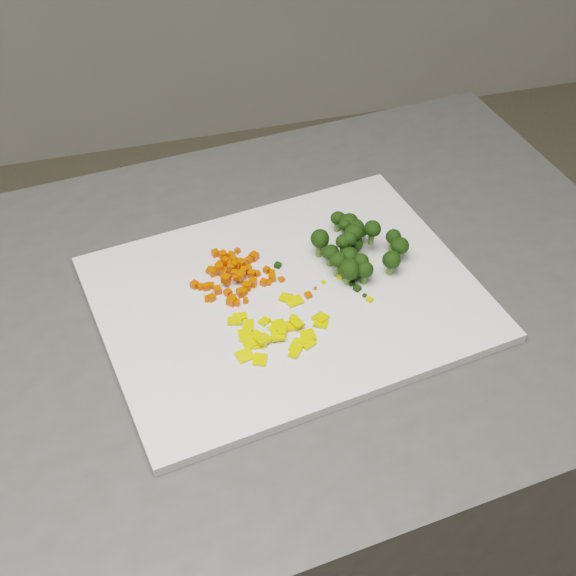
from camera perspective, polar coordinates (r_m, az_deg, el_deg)
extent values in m
cube|color=#41403E|center=(1.26, -0.84, -15.55)|extent=(0.97, 0.73, 0.90)
cube|color=white|center=(0.90, 0.00, -0.72)|extent=(0.46, 0.38, 0.01)
cube|color=#D53B02|center=(0.92, -5.35, 1.14)|extent=(0.01, 0.01, 0.01)
cube|color=#D53B02|center=(0.90, -2.53, 0.39)|extent=(0.01, 0.01, 0.01)
cube|color=#D53B02|center=(0.93, -3.12, 1.62)|extent=(0.01, 0.01, 0.01)
cube|color=#D53B02|center=(0.91, -3.18, 1.26)|extent=(0.01, 0.01, 0.01)
cube|color=#D53B02|center=(0.94, -3.87, 2.02)|extent=(0.01, 0.01, 0.01)
cube|color=#D53B02|center=(0.93, -4.86, 1.59)|extent=(0.01, 0.01, 0.01)
cube|color=#D53B02|center=(0.92, -3.51, 0.97)|extent=(0.01, 0.01, 0.01)
cube|color=#D53B02|center=(0.89, -3.04, -0.91)|extent=(0.01, 0.01, 0.01)
cube|color=#D53B02|center=(0.89, -5.45, -0.69)|extent=(0.01, 0.01, 0.01)
cube|color=#D53B02|center=(0.92, -2.95, 1.33)|extent=(0.01, 0.01, 0.01)
cube|color=#D53B02|center=(0.91, -1.15, 0.75)|extent=(0.01, 0.01, 0.01)
cube|color=#D53B02|center=(0.89, -3.97, -0.71)|extent=(0.01, 0.01, 0.01)
cube|color=#D53B02|center=(0.91, -3.83, 1.06)|extent=(0.01, 0.01, 0.01)
cube|color=#D53B02|center=(0.95, -3.61, 2.65)|extent=(0.01, 0.01, 0.01)
cube|color=#D53B02|center=(0.93, -2.82, 1.98)|extent=(0.01, 0.01, 0.01)
cube|color=#D53B02|center=(0.92, -3.62, 1.60)|extent=(0.01, 0.01, 0.01)
cube|color=#D53B02|center=(0.89, -3.36, -0.32)|extent=(0.01, 0.01, 0.01)
cube|color=#D53B02|center=(0.90, -4.43, 0.65)|extent=(0.01, 0.01, 0.01)
cube|color=#D53B02|center=(0.95, -5.19, 2.48)|extent=(0.01, 0.01, 0.01)
cube|color=#D53B02|center=(0.91, -6.26, 0.07)|extent=(0.01, 0.01, 0.01)
cube|color=#D53B02|center=(0.88, -4.04, -0.92)|extent=(0.01, 0.01, 0.01)
cube|color=#D53B02|center=(0.90, -3.37, 0.77)|extent=(0.01, 0.01, 0.01)
cube|color=#D53B02|center=(0.92, -4.25, 1.79)|extent=(0.01, 0.01, 0.01)
cube|color=#D53B02|center=(0.94, -4.08, 2.33)|extent=(0.01, 0.01, 0.01)
cube|color=#D53B02|center=(0.92, -4.60, 1.16)|extent=(0.01, 0.01, 0.01)
cube|color=#D53B02|center=(0.90, -5.04, -0.15)|extent=(0.01, 0.01, 0.01)
cube|color=#D53B02|center=(0.92, -4.46, 1.93)|extent=(0.01, 0.01, 0.01)
cube|color=#D53B02|center=(0.91, -3.48, 0.85)|extent=(0.01, 0.01, 0.01)
cube|color=#D53B02|center=(0.91, -6.66, 0.24)|extent=(0.01, 0.01, 0.01)
cube|color=#D53B02|center=(0.91, -5.48, 0.18)|extent=(0.01, 0.01, 0.01)
cube|color=#D53B02|center=(0.94, -4.62, 2.17)|extent=(0.01, 0.01, 0.01)
cube|color=#D53B02|center=(0.90, -3.40, 0.87)|extent=(0.01, 0.01, 0.01)
cube|color=#D53B02|center=(0.93, -4.36, 1.80)|extent=(0.01, 0.01, 0.01)
cube|color=#D53B02|center=(0.91, -3.34, 1.07)|extent=(0.01, 0.01, 0.01)
cube|color=#D53B02|center=(0.94, -4.67, 2.36)|extent=(0.01, 0.01, 0.01)
cube|color=#D53B02|center=(0.92, -2.19, 1.04)|extent=(0.01, 0.01, 0.01)
cube|color=#D53B02|center=(0.88, -3.67, -1.05)|extent=(0.01, 0.01, 0.01)
cube|color=#D53B02|center=(0.90, -3.75, 0.73)|extent=(0.01, 0.01, 0.01)
cube|color=#D53B02|center=(0.93, -5.52, 1.36)|extent=(0.01, 0.01, 0.01)
cube|color=#D53B02|center=(0.92, -4.05, 1.30)|extent=(0.01, 0.01, 0.01)
cube|color=#D53B02|center=(0.92, -5.67, 1.21)|extent=(0.01, 0.01, 0.01)
cube|color=#D53B02|center=(0.89, -4.29, -0.33)|extent=(0.01, 0.01, 0.01)
cube|color=#D53B02|center=(0.92, -1.14, 1.10)|extent=(0.01, 0.01, 0.01)
cube|color=#D53B02|center=(0.92, -3.79, 1.68)|extent=(0.01, 0.01, 0.01)
cube|color=#D53B02|center=(0.90, -3.12, -0.24)|extent=(0.01, 0.01, 0.01)
cube|color=#D53B02|center=(0.92, -4.91, 1.46)|extent=(0.01, 0.01, 0.01)
cube|color=#D53B02|center=(0.92, -2.61, 1.01)|extent=(0.01, 0.01, 0.01)
cube|color=#D53B02|center=(0.91, -1.73, 0.41)|extent=(0.01, 0.01, 0.01)
cube|color=#D53B02|center=(0.90, -2.91, 0.13)|extent=(0.01, 0.01, 0.01)
cube|color=#D53B02|center=(0.90, -5.84, 0.08)|extent=(0.01, 0.01, 0.01)
cube|color=#D53B02|center=(0.92, -3.38, 1.82)|extent=(0.01, 0.01, 0.01)
cube|color=#D53B02|center=(0.90, -3.06, 0.09)|extent=(0.01, 0.01, 0.01)
cube|color=#D53B02|center=(0.92, -1.53, 1.30)|extent=(0.01, 0.01, 0.01)
cube|color=#D53B02|center=(0.94, -2.43, 2.27)|extent=(0.01, 0.01, 0.01)
cube|color=#D53B02|center=(0.91, -1.38, 0.39)|extent=(0.01, 0.01, 0.01)
cube|color=#D53B02|center=(0.92, -3.36, 1.78)|extent=(0.01, 0.01, 0.01)
cube|color=#D53B02|center=(0.91, -3.61, 0.81)|extent=(0.01, 0.01, 0.01)
cube|color=#D53B02|center=(0.92, -4.61, 1.16)|extent=(0.01, 0.01, 0.01)
cube|color=#D53B02|center=(0.92, -4.06, 1.48)|extent=(0.01, 0.01, 0.01)
cube|color=#D7BC0B|center=(0.85, -3.06, -3.37)|extent=(0.02, 0.02, 0.01)
cube|color=#D7BC0B|center=(0.83, 0.54, -4.52)|extent=(0.02, 0.02, 0.01)
cube|color=#D7BC0B|center=(0.85, -0.41, -3.04)|extent=(0.01, 0.01, 0.00)
cube|color=#D7BC0B|center=(0.85, -2.16, -3.44)|extent=(0.02, 0.02, 0.00)
cube|color=#D7BC0B|center=(0.83, -2.01, -5.12)|extent=(0.02, 0.02, 0.00)
cube|color=#D7BC0B|center=(0.85, 1.44, -3.42)|extent=(0.02, 0.02, 0.01)
cube|color=#D7BC0B|center=(0.84, 0.55, -4.23)|extent=(0.02, 0.02, 0.00)
cube|color=#D7BC0B|center=(0.84, -2.26, -3.95)|extent=(0.02, 0.02, 0.01)
cube|color=#D7BC0B|center=(0.86, -2.85, -2.67)|extent=(0.02, 0.02, 0.00)
cube|color=#D7BC0B|center=(0.87, -3.46, -2.06)|extent=(0.02, 0.01, 0.01)
cube|color=#D7BC0B|center=(0.85, -2.14, -3.61)|extent=(0.02, 0.02, 0.01)
cube|color=#D7BC0B|center=(0.86, 0.18, -2.73)|extent=(0.02, 0.01, 0.00)
cube|color=#D7BC0B|center=(0.83, -3.10, -4.83)|extent=(0.02, 0.02, 0.01)
cube|color=#D7BC0B|center=(0.86, -0.60, -2.69)|extent=(0.02, 0.02, 0.01)
cube|color=#D7BC0B|center=(0.84, -0.71, -3.45)|extent=(0.02, 0.01, 0.00)
cube|color=#D7BC0B|center=(0.86, -0.39, -2.68)|extent=(0.02, 0.02, 0.01)
cube|color=#D7BC0B|center=(0.84, -2.74, -4.05)|extent=(0.01, 0.01, 0.01)
cube|color=#D7BC0B|center=(0.87, -3.81, -2.36)|extent=(0.02, 0.01, 0.01)
cube|color=#D7BC0B|center=(0.89, -0.15, -0.69)|extent=(0.02, 0.02, 0.01)
cube|color=#D7BC0B|center=(0.86, 0.64, -2.48)|extent=(0.01, 0.02, 0.01)
cube|color=#D7BC0B|center=(0.87, 2.34, -2.13)|extent=(0.02, 0.02, 0.01)
cube|color=#D7BC0B|center=(0.84, -2.12, -3.84)|extent=(0.02, 0.02, 0.01)
cube|color=#D7BC0B|center=(0.84, 1.43, -3.98)|extent=(0.02, 0.02, 0.01)
cube|color=#D7BC0B|center=(0.84, 0.72, -4.01)|extent=(0.02, 0.02, 0.01)
cube|color=#D7BC0B|center=(0.86, 2.34, -2.54)|extent=(0.02, 0.02, 0.01)
cube|color=#D7BC0B|center=(0.84, -1.81, -3.64)|extent=(0.02, 0.02, 0.01)
cube|color=#D7BC0B|center=(0.85, -0.85, -3.02)|extent=(0.02, 0.02, 0.01)
cube|color=#D7BC0B|center=(0.84, 1.23, -3.84)|extent=(0.02, 0.02, 0.01)
cube|color=#D7BC0B|center=(0.84, -2.30, -3.88)|extent=(0.02, 0.02, 0.00)
cube|color=#D7BC0B|center=(0.88, 0.48, -0.96)|extent=(0.02, 0.02, 0.01)
cube|color=#D7BC0B|center=(0.86, -1.70, -2.38)|extent=(0.02, 0.01, 0.01)
cube|color=#D53B02|center=(0.92, 3.89, 1.15)|extent=(0.01, 0.01, 0.00)
cube|color=black|center=(0.90, 4.94, -0.03)|extent=(0.01, 0.01, 0.01)
cube|color=#D7BC0B|center=(0.87, 0.38, -2.15)|extent=(0.01, 0.01, 0.01)
cube|color=#D53B02|center=(0.89, -5.72, -0.76)|extent=(0.01, 0.01, 0.00)
cube|color=#D7BC0B|center=(0.86, 0.28, -2.32)|extent=(0.00, 0.00, 0.00)
cube|color=black|center=(0.91, 4.56, 0.36)|extent=(0.01, 0.01, 0.00)
cube|color=#D7BC0B|center=(0.89, 5.83, -0.83)|extent=(0.01, 0.01, 0.00)
cube|color=#D53B02|center=(0.90, 1.95, -0.02)|extent=(0.00, 0.00, 0.00)
cube|color=black|center=(0.93, -0.73, 1.63)|extent=(0.01, 0.01, 0.00)
cube|color=#D7BC0B|center=(0.91, 2.53, 0.42)|extent=(0.01, 0.01, 0.00)
cube|color=black|center=(0.90, 5.46, -0.52)|extent=(0.01, 0.01, 0.00)
cube|color=#D7BC0B|center=(0.92, 3.70, 0.83)|extent=(0.01, 0.01, 0.00)
cube|color=#D53B02|center=(0.89, 1.45, -0.51)|extent=(0.01, 0.01, 0.01)
cube|color=#D53B02|center=(0.91, -0.46, 0.62)|extent=(0.01, 0.01, 0.00)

